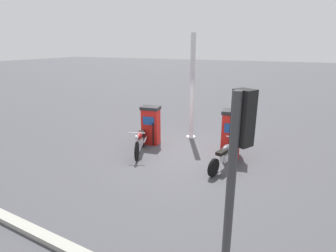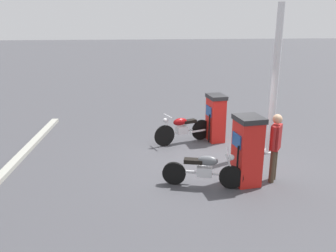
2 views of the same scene
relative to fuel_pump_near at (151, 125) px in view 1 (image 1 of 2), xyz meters
name	(u,v)px [view 1 (image 1 of 2)]	position (x,y,z in m)	size (l,w,h in m)	color
ground_plane	(184,153)	(0.41, 1.59, -0.78)	(120.00, 120.00, 0.00)	#424247
fuel_pump_near	(151,125)	(0.00, 0.00, 0.00)	(0.60, 0.78, 1.53)	red
fuel_pump_far	(231,134)	(0.00, 3.18, 0.08)	(0.69, 0.77, 1.69)	red
motorcycle_near_pump	(140,141)	(1.10, 0.13, -0.28)	(1.91, 0.85, 0.98)	black
motorcycle_far_pump	(225,156)	(1.05, 3.24, -0.34)	(1.88, 0.77, 0.92)	black
attendant_person	(234,125)	(-0.71, 3.12, 0.20)	(0.40, 0.52, 1.70)	#473828
roadside_traffic_light	(236,169)	(5.77, 4.38, 1.52)	(0.39, 0.31, 3.33)	#38383A
canopy_support_pole	(192,90)	(-1.38, 1.21, 1.29)	(0.40, 0.40, 4.28)	silver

